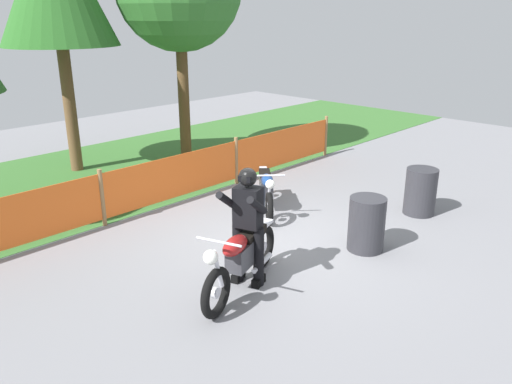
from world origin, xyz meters
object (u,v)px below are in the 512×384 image
motorcycle_lead (266,189)px  spare_drum (420,191)px  motorcycle_trailing (241,258)px  oil_drum (367,224)px  rider_trailing (248,220)px

motorcycle_lead → spare_drum: bearing=83.4°
motorcycle_trailing → oil_drum: bearing=147.7°
motorcycle_lead → oil_drum: bearing=38.9°
motorcycle_trailing → rider_trailing: rider_trailing is taller
motorcycle_trailing → oil_drum: 2.33m
rider_trailing → spare_drum: 4.15m
motorcycle_trailing → spare_drum: 4.33m
motorcycle_lead → spare_drum: 2.89m
rider_trailing → oil_drum: (2.06, -0.61, -0.51)m
motorcycle_trailing → spare_drum: motorcycle_trailing is taller
motorcycle_trailing → rider_trailing: size_ratio=1.20×
spare_drum → motorcycle_trailing: bearing=174.5°
motorcycle_trailing → spare_drum: size_ratio=2.30×
rider_trailing → oil_drum: bearing=144.3°
oil_drum → spare_drum: (2.04, 0.11, 0.00)m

